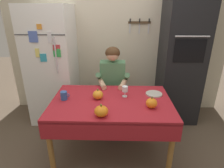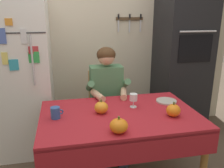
{
  "view_description": "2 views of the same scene",
  "coord_description": "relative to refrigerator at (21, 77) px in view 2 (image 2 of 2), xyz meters",
  "views": [
    {
      "loc": [
        0.06,
        -1.88,
        1.76
      ],
      "look_at": [
        0.0,
        0.25,
        0.88
      ],
      "focal_mm": 30.35,
      "sensor_mm": 36.0,
      "label": 1
    },
    {
      "loc": [
        -0.47,
        -1.8,
        1.61
      ],
      "look_at": [
        -0.06,
        0.14,
        1.0
      ],
      "focal_mm": 38.01,
      "sensor_mm": 36.0,
      "label": 2
    }
  ],
  "objects": [
    {
      "name": "back_wall_assembly",
      "position": [
        1.0,
        0.39,
        0.4
      ],
      "size": [
        3.7,
        0.13,
        2.6
      ],
      "color": "beige",
      "rests_on": "ground"
    },
    {
      "name": "refrigerator",
      "position": [
        0.0,
        0.0,
        0.0
      ],
      "size": [
        0.68,
        0.71,
        1.8
      ],
      "color": "white",
      "rests_on": "ground"
    },
    {
      "name": "wall_oven",
      "position": [
        2.0,
        0.04,
        0.15
      ],
      "size": [
        0.6,
        0.64,
        2.1
      ],
      "color": "black",
      "rests_on": "ground"
    },
    {
      "name": "dining_table",
      "position": [
        0.95,
        -0.88,
        -0.24
      ],
      "size": [
        1.4,
        0.9,
        0.74
      ],
      "color": "#9E6B33",
      "rests_on": "ground"
    },
    {
      "name": "chair_behind_person",
      "position": [
        0.95,
        -0.09,
        -0.39
      ],
      "size": [
        0.4,
        0.4,
        0.93
      ],
      "color": "tan",
      "rests_on": "ground"
    },
    {
      "name": "seated_person",
      "position": [
        0.95,
        -0.28,
        -0.16
      ],
      "size": [
        0.47,
        0.55,
        1.25
      ],
      "color": "#38384C",
      "rests_on": "ground"
    },
    {
      "name": "coffee_mug",
      "position": [
        0.39,
        -0.85,
        -0.11
      ],
      "size": [
        0.11,
        0.08,
        0.1
      ],
      "color": "#2D569E",
      "rests_on": "dining_table"
    },
    {
      "name": "wine_glass",
      "position": [
        1.11,
        -0.75,
        -0.07
      ],
      "size": [
        0.07,
        0.07,
        0.13
      ],
      "color": "white",
      "rests_on": "dining_table"
    },
    {
      "name": "pumpkin_large",
      "position": [
        1.39,
        -1.02,
        -0.11
      ],
      "size": [
        0.12,
        0.12,
        0.13
      ],
      "color": "orange",
      "rests_on": "dining_table"
    },
    {
      "name": "pumpkin_medium",
      "position": [
        0.86,
        -1.2,
        -0.11
      ],
      "size": [
        0.14,
        0.14,
        0.13
      ],
      "color": "orange",
      "rests_on": "dining_table"
    },
    {
      "name": "pumpkin_small",
      "position": [
        0.79,
        -0.82,
        -0.11
      ],
      "size": [
        0.12,
        0.12,
        0.13
      ],
      "color": "orange",
      "rests_on": "dining_table"
    },
    {
      "name": "serving_tray",
      "position": [
        1.48,
        -0.68,
        -0.15
      ],
      "size": [
        0.2,
        0.2,
        0.02
      ],
      "primitive_type": "cylinder",
      "color": "#B7B2A8",
      "rests_on": "dining_table"
    }
  ]
}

